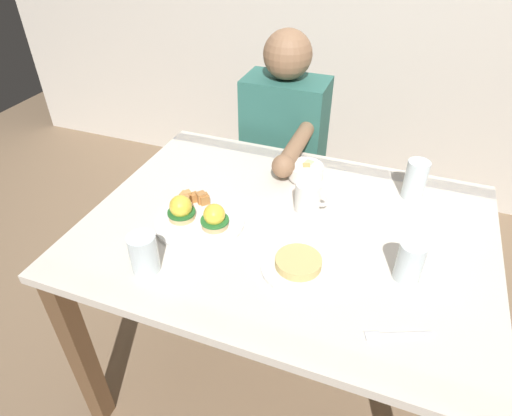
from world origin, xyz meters
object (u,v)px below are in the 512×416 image
at_px(fruit_bowl, 306,172).
at_px(water_glass_far, 415,182).
at_px(diner_person, 282,149).
at_px(side_plate, 298,265).
at_px(fork, 394,335).
at_px(water_glass_extra, 409,264).
at_px(eggs_benedict_plate, 198,216).
at_px(water_glass_near, 144,256).
at_px(dining_table, 286,252).
at_px(coffee_mug, 309,196).

xyz_separation_m(fruit_bowl, water_glass_far, (0.36, 0.02, 0.03)).
bearing_deg(diner_person, side_plate, -69.51).
height_order(fork, water_glass_extra, water_glass_extra).
xyz_separation_m(eggs_benedict_plate, side_plate, (0.34, -0.08, -0.01)).
bearing_deg(water_glass_extra, water_glass_near, -161.91).
relative_size(water_glass_far, water_glass_extra, 1.17).
relative_size(water_glass_extra, side_plate, 0.56).
height_order(dining_table, water_glass_far, water_glass_far).
relative_size(fruit_bowl, coffee_mug, 1.08).
bearing_deg(side_plate, water_glass_far, 60.80).
relative_size(dining_table, side_plate, 6.00).
distance_m(eggs_benedict_plate, water_glass_far, 0.70).
xyz_separation_m(eggs_benedict_plate, fruit_bowl, (0.24, 0.35, 0.00)).
height_order(fruit_bowl, side_plate, fruit_bowl).
bearing_deg(side_plate, fruit_bowl, 102.93).
distance_m(dining_table, side_plate, 0.22).
distance_m(eggs_benedict_plate, fork, 0.64).
distance_m(dining_table, water_glass_extra, 0.40).
distance_m(coffee_mug, water_glass_extra, 0.38).
bearing_deg(diner_person, fork, -58.42).
xyz_separation_m(dining_table, water_glass_far, (0.34, 0.29, 0.16)).
distance_m(eggs_benedict_plate, diner_person, 0.69).
height_order(water_glass_near, water_glass_extra, same).
bearing_deg(eggs_benedict_plate, diner_person, 85.69).
xyz_separation_m(dining_table, side_plate, (0.08, -0.16, 0.12)).
bearing_deg(water_glass_extra, dining_table, 164.95).
relative_size(eggs_benedict_plate, fruit_bowl, 2.25).
relative_size(coffee_mug, fork, 0.74).
bearing_deg(water_glass_extra, side_plate, -165.72).
bearing_deg(water_glass_far, side_plate, -119.20).
bearing_deg(eggs_benedict_plate, fork, -19.67).
distance_m(coffee_mug, water_glass_far, 0.36).
bearing_deg(side_plate, dining_table, 116.44).
bearing_deg(dining_table, fruit_bowl, 93.83).
relative_size(eggs_benedict_plate, coffee_mug, 2.43).
height_order(side_plate, diner_person, diner_person).
xyz_separation_m(water_glass_far, water_glass_extra, (0.02, -0.39, -0.01)).
relative_size(coffee_mug, water_glass_extra, 0.99).
xyz_separation_m(dining_table, diner_person, (-0.20, 0.60, 0.02)).
relative_size(eggs_benedict_plate, diner_person, 0.24).
relative_size(fruit_bowl, water_glass_extra, 1.07).
distance_m(water_glass_extra, side_plate, 0.28).
distance_m(eggs_benedict_plate, fruit_bowl, 0.42).
relative_size(dining_table, fruit_bowl, 10.00).
bearing_deg(dining_table, water_glass_extra, -15.05).
distance_m(water_glass_near, side_plate, 0.41).
relative_size(dining_table, water_glass_far, 9.18).
height_order(fruit_bowl, water_glass_extra, water_glass_extra).
xyz_separation_m(fork, side_plate, (-0.27, 0.13, 0.01)).
height_order(coffee_mug, water_glass_near, water_glass_near).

